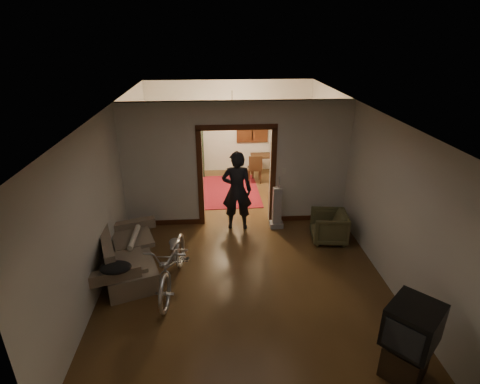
{
  "coord_description": "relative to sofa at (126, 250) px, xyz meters",
  "views": [
    {
      "loc": [
        -0.48,
        -7.04,
        4.15
      ],
      "look_at": [
        0.0,
        -0.3,
        1.2
      ],
      "focal_mm": 28.0,
      "sensor_mm": 36.0,
      "label": 1
    }
  ],
  "objects": [
    {
      "name": "floor",
      "position": [
        2.15,
        1.05,
        -0.43
      ],
      "size": [
        5.0,
        8.5,
        0.01
      ],
      "primitive_type": "cube",
      "color": "#3D2713",
      "rests_on": "ground"
    },
    {
      "name": "ceiling",
      "position": [
        2.15,
        1.05,
        2.37
      ],
      "size": [
        5.0,
        8.5,
        0.01
      ],
      "primitive_type": "cube",
      "color": "white",
      "rests_on": "floor"
    },
    {
      "name": "wall_back",
      "position": [
        2.15,
        5.3,
        0.97
      ],
      "size": [
        5.0,
        0.02,
        2.8
      ],
      "primitive_type": "cube",
      "color": "beige",
      "rests_on": "floor"
    },
    {
      "name": "wall_left",
      "position": [
        -0.35,
        1.05,
        0.97
      ],
      "size": [
        0.02,
        8.5,
        2.8
      ],
      "primitive_type": "cube",
      "color": "beige",
      "rests_on": "floor"
    },
    {
      "name": "wall_right",
      "position": [
        4.65,
        1.05,
        0.97
      ],
      "size": [
        0.02,
        8.5,
        2.8
      ],
      "primitive_type": "cube",
      "color": "beige",
      "rests_on": "floor"
    },
    {
      "name": "partition_wall",
      "position": [
        2.15,
        1.8,
        0.97
      ],
      "size": [
        5.0,
        0.14,
        2.8
      ],
      "primitive_type": "cube",
      "color": "beige",
      "rests_on": "floor"
    },
    {
      "name": "door_casing",
      "position": [
        2.15,
        1.8,
        0.67
      ],
      "size": [
        1.74,
        0.2,
        2.32
      ],
      "primitive_type": "cube",
      "color": "#3D1C0D",
      "rests_on": "floor"
    },
    {
      "name": "far_window",
      "position": [
        2.85,
        5.26,
        1.12
      ],
      "size": [
        0.98,
        0.06,
        1.28
      ],
      "primitive_type": "cube",
      "color": "black",
      "rests_on": "wall_back"
    },
    {
      "name": "chandelier",
      "position": [
        2.15,
        3.55,
        1.92
      ],
      "size": [
        0.24,
        0.24,
        0.24
      ],
      "primitive_type": "sphere",
      "color": "#FFE0A5",
      "rests_on": "ceiling"
    },
    {
      "name": "light_switch",
      "position": [
        3.2,
        1.73,
        0.82
      ],
      "size": [
        0.08,
        0.01,
        0.12
      ],
      "primitive_type": "cube",
      "color": "silver",
      "rests_on": "partition_wall"
    },
    {
      "name": "sofa",
      "position": [
        0.0,
        0.0,
        0.0
      ],
      "size": [
        1.4,
        2.03,
        0.85
      ],
      "primitive_type": "cube",
      "rotation": [
        0.0,
        0.0,
        0.34
      ],
      "color": "brown",
      "rests_on": "floor"
    },
    {
      "name": "rolled_paper",
      "position": [
        0.1,
        0.3,
        0.1
      ],
      "size": [
        0.1,
        0.82,
        0.1
      ],
      "primitive_type": "cylinder",
      "rotation": [
        1.57,
        0.0,
        0.0
      ],
      "color": "beige",
      "rests_on": "sofa"
    },
    {
      "name": "jacket",
      "position": [
        0.05,
        -0.91,
        0.25
      ],
      "size": [
        0.5,
        0.38,
        0.15
      ],
      "primitive_type": "ellipsoid",
      "color": "black",
      "rests_on": "sofa"
    },
    {
      "name": "bicycle",
      "position": [
        0.91,
        -0.53,
        0.07
      ],
      "size": [
        0.87,
        1.97,
        1.0
      ],
      "primitive_type": "imported",
      "rotation": [
        0.0,
        0.0,
        -0.11
      ],
      "color": "silver",
      "rests_on": "floor"
    },
    {
      "name": "armchair",
      "position": [
        4.03,
        0.79,
        -0.1
      ],
      "size": [
        0.8,
        0.78,
        0.66
      ],
      "primitive_type": "imported",
      "rotation": [
        0.0,
        0.0,
        -1.69
      ],
      "color": "#494629",
      "rests_on": "floor"
    },
    {
      "name": "tv_stand",
      "position": [
        4.04,
        -2.6,
        -0.19
      ],
      "size": [
        0.69,
        0.69,
        0.47
      ],
      "primitive_type": "cube",
      "rotation": [
        0.0,
        0.0,
        0.75
      ],
      "color": "black",
      "rests_on": "floor"
    },
    {
      "name": "crt_tv",
      "position": [
        4.04,
        -2.6,
        0.39
      ],
      "size": [
        0.85,
        0.85,
        0.55
      ],
      "primitive_type": "cube",
      "rotation": [
        0.0,
        0.0,
        0.75
      ],
      "color": "black",
      "rests_on": "tv_stand"
    },
    {
      "name": "vacuum",
      "position": [
        3.03,
        1.45,
        0.06
      ],
      "size": [
        0.34,
        0.29,
        0.97
      ],
      "primitive_type": "cube",
      "rotation": [
        0.0,
        0.0,
        0.21
      ],
      "color": "gray",
      "rests_on": "floor"
    },
    {
      "name": "person",
      "position": [
        2.13,
        1.51,
        0.48
      ],
      "size": [
        0.69,
        0.49,
        1.81
      ],
      "primitive_type": "imported",
      "rotation": [
        0.0,
        0.0,
        3.06
      ],
      "color": "black",
      "rests_on": "floor"
    },
    {
      "name": "oriental_rug",
      "position": [
        1.98,
        3.59,
        -0.42
      ],
      "size": [
        1.79,
        2.33,
        0.02
      ],
      "primitive_type": "cube",
      "rotation": [
        0.0,
        0.0,
        0.02
      ],
      "color": "maroon",
      "rests_on": "floor"
    },
    {
      "name": "locker",
      "position": [
        0.9,
        4.85,
        0.42
      ],
      "size": [
        0.91,
        0.6,
        1.7
      ],
      "primitive_type": "cube",
      "rotation": [
        0.0,
        0.0,
        0.16
      ],
      "color": "#1F2D1B",
      "rests_on": "floor"
    },
    {
      "name": "globe",
      "position": [
        0.9,
        4.85,
        1.51
      ],
      "size": [
        0.27,
        0.27,
        0.27
      ],
      "primitive_type": "sphere",
      "color": "#1E5972",
      "rests_on": "locker"
    },
    {
      "name": "desk",
      "position": [
        3.21,
        4.69,
        -0.09
      ],
      "size": [
        0.95,
        0.6,
        0.67
      ],
      "primitive_type": "cube",
      "rotation": [
        0.0,
        0.0,
        0.11
      ],
      "color": "#321E10",
      "rests_on": "floor"
    },
    {
      "name": "desk_chair",
      "position": [
        2.82,
        4.2,
        0.0
      ],
      "size": [
        0.42,
        0.42,
        0.86
      ],
      "primitive_type": "cube",
      "rotation": [
        0.0,
        0.0,
        -0.1
      ],
      "color": "#321E10",
      "rests_on": "floor"
    }
  ]
}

